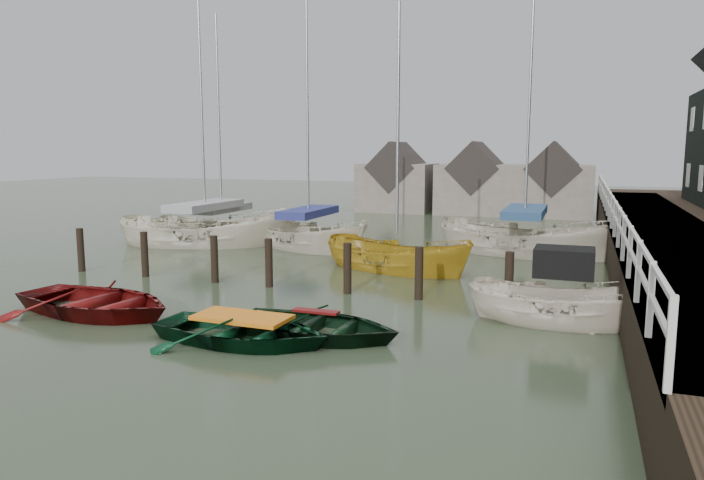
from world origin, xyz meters
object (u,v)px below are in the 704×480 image
at_px(motorboat, 561,319).
at_px(sailboat_a, 206,244).
at_px(rowboat_red, 97,314).
at_px(sailboat_c, 396,269).
at_px(rowboat_green, 243,342).
at_px(sailboat_d, 524,252).
at_px(sailboat_b, 309,247).
at_px(sailboat_e, 222,239).
at_px(rowboat_dkgreen, 316,337).

distance_m(motorboat, sailboat_a, 15.98).
bearing_deg(rowboat_red, sailboat_c, -26.24).
distance_m(rowboat_green, sailboat_d, 13.98).
distance_m(sailboat_b, sailboat_e, 4.53).
height_order(rowboat_green, sailboat_b, sailboat_b).
xyz_separation_m(sailboat_d, sailboat_e, (-12.64, -0.74, 0.00)).
bearing_deg(sailboat_c, rowboat_green, -165.75).
distance_m(rowboat_dkgreen, sailboat_b, 12.00).
distance_m(rowboat_red, sailboat_a, 10.98).
bearing_deg(sailboat_b, sailboat_a, 123.30).
height_order(sailboat_b, sailboat_e, sailboat_b).
xyz_separation_m(motorboat, sailboat_c, (-5.30, 4.95, -0.08)).
height_order(rowboat_dkgreen, sailboat_e, sailboat_e).
bearing_deg(sailboat_b, sailboat_e, 104.64).
relative_size(sailboat_d, sailboat_e, 1.11).
height_order(sailboat_b, sailboat_c, sailboat_b).
distance_m(sailboat_a, sailboat_e, 1.45).
relative_size(sailboat_b, sailboat_c, 1.16).
bearing_deg(motorboat, sailboat_c, 47.73).
height_order(sailboat_a, sailboat_c, sailboat_a).
distance_m(rowboat_red, sailboat_e, 12.39).
relative_size(motorboat, sailboat_d, 0.36).
relative_size(sailboat_a, sailboat_e, 1.07).
xyz_separation_m(sailboat_c, sailboat_e, (-8.99, 3.87, 0.05)).
bearing_deg(rowboat_red, sailboat_b, 3.63).
bearing_deg(sailboat_d, rowboat_red, 160.50).
bearing_deg(rowboat_dkgreen, sailboat_e, 42.16).
distance_m(rowboat_dkgreen, motorboat, 5.59).
height_order(rowboat_red, sailboat_a, sailboat_a).
height_order(sailboat_d, sailboat_e, sailboat_d).
height_order(motorboat, sailboat_c, sailboat_c).
bearing_deg(sailboat_d, sailboat_a, 115.53).
xyz_separation_m(rowboat_green, rowboat_dkgreen, (1.26, 0.85, 0.00)).
height_order(rowboat_green, rowboat_dkgreen, rowboat_green).
xyz_separation_m(rowboat_red, sailboat_b, (0.62, 10.99, 0.06)).
height_order(sailboat_a, sailboat_e, sailboat_a).
bearing_deg(rowboat_red, sailboat_a, 26.64).
height_order(rowboat_red, sailboat_e, sailboat_e).
distance_m(rowboat_red, sailboat_b, 11.01).
height_order(rowboat_red, sailboat_d, sailboat_d).
xyz_separation_m(motorboat, sailboat_b, (-9.84, 8.03, -0.03)).
height_order(sailboat_a, sailboat_d, sailboat_d).
relative_size(rowboat_dkgreen, sailboat_e, 0.35).
bearing_deg(motorboat, sailboat_e, 59.07).
height_order(motorboat, sailboat_a, sailboat_a).
bearing_deg(sailboat_e, sailboat_b, -108.32).
distance_m(motorboat, sailboat_b, 12.70).
bearing_deg(sailboat_a, rowboat_red, -179.20).
distance_m(rowboat_red, motorboat, 10.87).
distance_m(rowboat_green, rowboat_dkgreen, 1.52).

